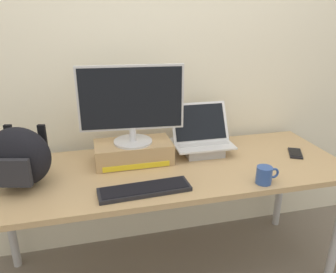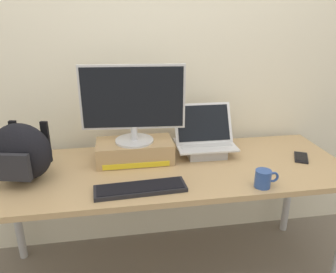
{
  "view_description": "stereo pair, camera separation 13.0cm",
  "coord_description": "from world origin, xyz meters",
  "px_view_note": "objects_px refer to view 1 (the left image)",
  "views": [
    {
      "loc": [
        -0.39,
        -1.58,
        1.54
      ],
      "look_at": [
        0.0,
        0.0,
        0.91
      ],
      "focal_mm": 35.3,
      "sensor_mm": 36.0,
      "label": 1
    },
    {
      "loc": [
        -0.26,
        -1.61,
        1.54
      ],
      "look_at": [
        0.0,
        0.0,
        0.91
      ],
      "focal_mm": 35.3,
      "sensor_mm": 36.0,
      "label": 2
    }
  ],
  "objects_px": {
    "messenger_backpack": "(19,157)",
    "cell_phone": "(295,153)",
    "coffee_mug": "(265,175)",
    "toner_box_yellow": "(133,152)",
    "external_keyboard": "(145,189)",
    "desktop_monitor": "(131,104)",
    "open_laptop": "(202,143)",
    "plush_toy": "(37,158)"
  },
  "relations": [
    {
      "from": "desktop_monitor",
      "to": "messenger_backpack",
      "type": "height_order",
      "value": "desktop_monitor"
    },
    {
      "from": "cell_phone",
      "to": "open_laptop",
      "type": "bearing_deg",
      "value": -169.07
    },
    {
      "from": "toner_box_yellow",
      "to": "desktop_monitor",
      "type": "bearing_deg",
      "value": -97.16
    },
    {
      "from": "plush_toy",
      "to": "open_laptop",
      "type": "bearing_deg",
      "value": -2.76
    },
    {
      "from": "external_keyboard",
      "to": "coffee_mug",
      "type": "height_order",
      "value": "coffee_mug"
    },
    {
      "from": "open_laptop",
      "to": "coffee_mug",
      "type": "bearing_deg",
      "value": -67.19
    },
    {
      "from": "toner_box_yellow",
      "to": "plush_toy",
      "type": "height_order",
      "value": "toner_box_yellow"
    },
    {
      "from": "toner_box_yellow",
      "to": "external_keyboard",
      "type": "height_order",
      "value": "toner_box_yellow"
    },
    {
      "from": "messenger_backpack",
      "to": "toner_box_yellow",
      "type": "bearing_deg",
      "value": 27.31
    },
    {
      "from": "external_keyboard",
      "to": "coffee_mug",
      "type": "distance_m",
      "value": 0.6
    },
    {
      "from": "cell_phone",
      "to": "plush_toy",
      "type": "relative_size",
      "value": 1.91
    },
    {
      "from": "desktop_monitor",
      "to": "cell_phone",
      "type": "relative_size",
      "value": 3.44
    },
    {
      "from": "plush_toy",
      "to": "desktop_monitor",
      "type": "bearing_deg",
      "value": -8.35
    },
    {
      "from": "toner_box_yellow",
      "to": "external_keyboard",
      "type": "relative_size",
      "value": 0.96
    },
    {
      "from": "open_laptop",
      "to": "cell_phone",
      "type": "relative_size",
      "value": 2.13
    },
    {
      "from": "messenger_backpack",
      "to": "plush_toy",
      "type": "bearing_deg",
      "value": 92.76
    },
    {
      "from": "messenger_backpack",
      "to": "cell_phone",
      "type": "distance_m",
      "value": 1.53
    },
    {
      "from": "toner_box_yellow",
      "to": "desktop_monitor",
      "type": "height_order",
      "value": "desktop_monitor"
    },
    {
      "from": "desktop_monitor",
      "to": "open_laptop",
      "type": "bearing_deg",
      "value": 9.55
    },
    {
      "from": "open_laptop",
      "to": "coffee_mug",
      "type": "xyz_separation_m",
      "value": [
        0.18,
        -0.44,
        -0.02
      ]
    },
    {
      "from": "desktop_monitor",
      "to": "open_laptop",
      "type": "relative_size",
      "value": 1.62
    },
    {
      "from": "desktop_monitor",
      "to": "external_keyboard",
      "type": "height_order",
      "value": "desktop_monitor"
    },
    {
      "from": "messenger_backpack",
      "to": "coffee_mug",
      "type": "bearing_deg",
      "value": 0.67
    },
    {
      "from": "messenger_backpack",
      "to": "cell_phone",
      "type": "xyz_separation_m",
      "value": [
        1.52,
        0.01,
        -0.14
      ]
    },
    {
      "from": "messenger_backpack",
      "to": "coffee_mug",
      "type": "distance_m",
      "value": 1.19
    },
    {
      "from": "cell_phone",
      "to": "toner_box_yellow",
      "type": "bearing_deg",
      "value": -160.27
    },
    {
      "from": "external_keyboard",
      "to": "toner_box_yellow",
      "type": "bearing_deg",
      "value": 87.13
    },
    {
      "from": "toner_box_yellow",
      "to": "coffee_mug",
      "type": "height_order",
      "value": "toner_box_yellow"
    },
    {
      "from": "open_laptop",
      "to": "external_keyboard",
      "type": "height_order",
      "value": "open_laptop"
    },
    {
      "from": "toner_box_yellow",
      "to": "open_laptop",
      "type": "distance_m",
      "value": 0.42
    },
    {
      "from": "desktop_monitor",
      "to": "messenger_backpack",
      "type": "xyz_separation_m",
      "value": [
        -0.57,
        -0.14,
        -0.19
      ]
    },
    {
      "from": "open_laptop",
      "to": "messenger_backpack",
      "type": "relative_size",
      "value": 1.03
    },
    {
      "from": "open_laptop",
      "to": "coffee_mug",
      "type": "distance_m",
      "value": 0.47
    },
    {
      "from": "external_keyboard",
      "to": "messenger_backpack",
      "type": "relative_size",
      "value": 1.32
    },
    {
      "from": "external_keyboard",
      "to": "cell_phone",
      "type": "height_order",
      "value": "external_keyboard"
    },
    {
      "from": "toner_box_yellow",
      "to": "plush_toy",
      "type": "bearing_deg",
      "value": 171.78
    },
    {
      "from": "messenger_backpack",
      "to": "plush_toy",
      "type": "relative_size",
      "value": 3.95
    },
    {
      "from": "desktop_monitor",
      "to": "coffee_mug",
      "type": "bearing_deg",
      "value": -29.01
    },
    {
      "from": "toner_box_yellow",
      "to": "messenger_backpack",
      "type": "distance_m",
      "value": 0.59
    },
    {
      "from": "open_laptop",
      "to": "external_keyboard",
      "type": "xyz_separation_m",
      "value": [
        -0.42,
        -0.38,
        -0.05
      ]
    },
    {
      "from": "open_laptop",
      "to": "plush_toy",
      "type": "relative_size",
      "value": 4.07
    },
    {
      "from": "external_keyboard",
      "to": "messenger_backpack",
      "type": "bearing_deg",
      "value": 156.93
    }
  ]
}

